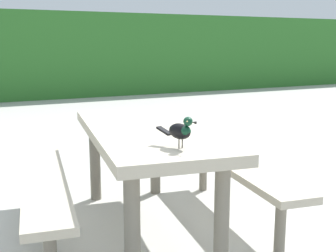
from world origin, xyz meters
The scene contains 4 objects.
ground_plane centered at (0.00, 0.00, 0.00)m, with size 60.00×60.00×0.00m, color #B7B5AD.
hedge_wall centered at (0.00, 8.43, 1.03)m, with size 28.00×1.26×2.06m, color #2D6B28.
picnic_table_foreground centered at (-0.04, 0.18, 0.56)m, with size 1.91×1.93×0.74m.
bird_grackle centered at (-0.10, -0.46, 0.84)m, with size 0.14×0.28×0.18m.
Camera 1 is at (-1.19, -2.55, 1.32)m, focal length 46.25 mm.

